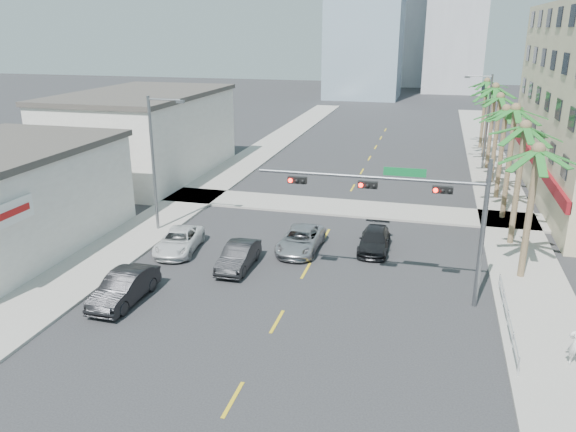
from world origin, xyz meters
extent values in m
plane|color=#262628|center=(0.00, 0.00, 0.00)|extent=(260.00, 260.00, 0.00)
cube|color=gray|center=(12.00, 20.00, 0.07)|extent=(4.00, 120.00, 0.15)
cube|color=gray|center=(-12.00, 20.00, 0.07)|extent=(4.00, 120.00, 0.15)
cube|color=gray|center=(0.00, 22.00, 0.07)|extent=(80.00, 4.00, 0.15)
cube|color=maroon|center=(14.40, 30.00, 3.00)|extent=(0.30, 28.00, 0.80)
cube|color=beige|center=(-19.50, 28.00, 3.60)|extent=(11.00, 18.00, 7.20)
cylinder|color=slate|center=(9.00, 8.00, 3.60)|extent=(0.24, 0.24, 7.20)
cylinder|color=slate|center=(3.50, 8.00, 6.20)|extent=(11.00, 0.16, 0.16)
cube|color=#0C662D|center=(5.20, 8.00, 6.55)|extent=(2.00, 0.05, 0.40)
cube|color=black|center=(7.00, 7.85, 5.85)|extent=(0.95, 0.28, 0.32)
sphere|color=#FF0C05|center=(6.68, 7.69, 5.85)|extent=(0.22, 0.22, 0.22)
cube|color=black|center=(3.50, 7.85, 5.85)|extent=(0.95, 0.28, 0.32)
sphere|color=#FF0C05|center=(3.18, 7.69, 5.85)|extent=(0.22, 0.22, 0.22)
cube|color=black|center=(0.00, 7.85, 5.85)|extent=(0.95, 0.28, 0.32)
sphere|color=#FF0C05|center=(-0.32, 7.69, 5.85)|extent=(0.22, 0.22, 0.22)
cylinder|color=brown|center=(11.60, 12.00, 3.60)|extent=(0.36, 0.36, 7.20)
cylinder|color=brown|center=(11.60, 17.20, 3.78)|extent=(0.36, 0.36, 7.56)
cylinder|color=brown|center=(11.60, 22.40, 3.96)|extent=(0.36, 0.36, 7.92)
cylinder|color=brown|center=(11.60, 27.60, 3.60)|extent=(0.36, 0.36, 7.20)
cylinder|color=brown|center=(11.60, 32.80, 3.78)|extent=(0.36, 0.36, 7.56)
cylinder|color=brown|center=(11.60, 38.00, 3.96)|extent=(0.36, 0.36, 7.92)
cylinder|color=brown|center=(11.60, 43.20, 3.60)|extent=(0.36, 0.36, 7.20)
cylinder|color=brown|center=(11.60, 48.40, 3.78)|extent=(0.36, 0.36, 7.56)
cylinder|color=slate|center=(-11.20, 14.00, 4.50)|extent=(0.20, 0.20, 9.00)
cylinder|color=slate|center=(-10.10, 14.00, 8.80)|extent=(2.20, 0.12, 0.12)
cube|color=slate|center=(-9.00, 14.00, 8.70)|extent=(0.50, 0.25, 0.18)
cylinder|color=slate|center=(11.20, 38.00, 4.50)|extent=(0.20, 0.20, 9.00)
cylinder|color=slate|center=(10.10, 38.00, 8.80)|extent=(2.20, 0.12, 0.12)
cube|color=slate|center=(9.00, 38.00, 8.70)|extent=(0.50, 0.25, 0.18)
cylinder|color=silver|center=(10.30, 6.00, 0.55)|extent=(0.08, 8.00, 0.08)
cylinder|color=silver|center=(10.30, 6.00, 0.90)|extent=(0.08, 8.00, 0.08)
cylinder|color=silver|center=(10.30, 2.00, 0.50)|extent=(0.08, 0.08, 1.00)
cylinder|color=silver|center=(10.30, 4.00, 0.50)|extent=(0.08, 0.08, 1.00)
cylinder|color=silver|center=(10.30, 6.00, 0.50)|extent=(0.08, 0.08, 1.00)
cylinder|color=silver|center=(10.30, 8.00, 0.50)|extent=(0.08, 0.08, 1.00)
cylinder|color=silver|center=(10.30, 10.00, 0.50)|extent=(0.08, 0.08, 1.00)
imported|color=black|center=(-7.92, 4.04, 0.77)|extent=(1.71, 4.69, 1.53)
imported|color=silver|center=(-8.20, 10.92, 0.66)|extent=(2.82, 5.02, 1.32)
imported|color=black|center=(-3.81, 9.45, 0.71)|extent=(1.56, 4.32, 1.42)
imported|color=#ACACB1|center=(-1.01, 12.93, 0.69)|extent=(2.38, 4.99, 1.37)
imported|color=black|center=(3.37, 14.15, 0.64)|extent=(1.85, 4.42, 1.28)
camera|label=1|loc=(6.39, -18.39, 13.01)|focal=35.00mm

